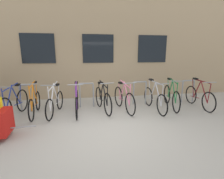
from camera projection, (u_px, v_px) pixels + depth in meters
ground_plane at (109, 129)px, 4.28m from camera, size 42.00×42.00×0.00m
storefront_building at (94, 33)px, 10.12m from camera, size 28.00×7.16×6.26m
bike_rack at (114, 92)px, 6.06m from camera, size 6.53×0.05×0.90m
bicycle_maroon at (199, 97)px, 5.94m from camera, size 0.44×1.73×1.05m
bicycle_green at (171, 97)px, 5.91m from camera, size 0.50×1.77×1.08m
bicycle_purple at (77, 102)px, 5.32m from camera, size 0.44×1.65×1.07m
bicycle_black at (103, 99)px, 5.59m from camera, size 0.51×1.71×1.06m
bicycle_silver at (155, 99)px, 5.65m from camera, size 0.44×1.78×1.05m
bicycle_orange at (35, 103)px, 5.19m from camera, size 0.44×1.67×1.11m
bicycle_pink at (124, 99)px, 5.62m from camera, size 0.47×1.75×1.06m
bicycle_white at (55, 103)px, 5.28m from camera, size 0.44×1.67×1.06m
bicycle_blue at (14, 104)px, 5.05m from camera, size 0.44×1.80×1.06m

